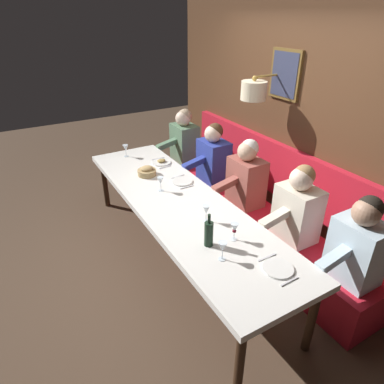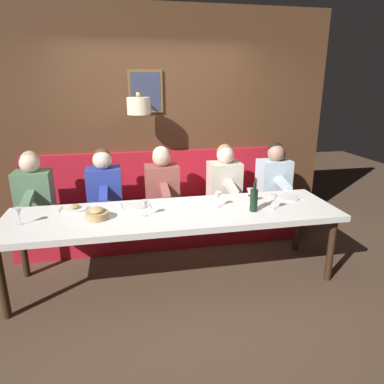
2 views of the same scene
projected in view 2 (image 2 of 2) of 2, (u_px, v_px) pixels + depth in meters
The scene contains 19 objects.
ground_plane at pixel (176, 277), 3.68m from camera, with size 12.00×12.00×0.00m, color #4C3828.
dining_table at pixel (175, 217), 3.47m from camera, with size 0.90×3.29×0.74m.
banquette_bench at pixel (165, 225), 4.44m from camera, with size 0.52×3.49×0.45m, color red.
back_wall_panel at pixel (157, 130), 4.63m from camera, with size 0.59×4.69×2.90m.
diner_nearest at pixel (274, 175), 4.53m from camera, with size 0.60×0.40×0.79m.
diner_near at pixel (225, 178), 4.40m from camera, with size 0.60×0.40×0.79m.
diner_middle at pixel (162, 181), 4.25m from camera, with size 0.60×0.40×0.79m.
diner_far at pixel (104, 184), 4.12m from camera, with size 0.60×0.40×0.79m.
diner_farthest at pixel (33, 188), 3.97m from camera, with size 0.60×0.40×0.79m.
place_setting_0 at pixel (75, 208), 3.51m from camera, with size 0.24×0.32×0.05m.
place_setting_1 at pixel (288, 198), 3.85m from camera, with size 0.24×0.31×0.01m.
place_setting_2 at pixel (136, 206), 3.60m from camera, with size 0.24×0.31×0.01m.
wine_glass_0 at pixel (144, 205), 3.30m from camera, with size 0.07×0.07×0.16m.
wine_glass_1 at pixel (250, 193), 3.67m from camera, with size 0.07×0.07×0.16m.
wine_glass_2 at pixel (18, 213), 3.10m from camera, with size 0.07×0.07×0.16m.
wine_glass_3 at pixel (218, 196), 3.55m from camera, with size 0.07×0.07×0.16m.
wine_glass_4 at pixel (274, 199), 3.48m from camera, with size 0.07×0.07×0.16m.
wine_bottle at pixel (254, 200), 3.44m from camera, with size 0.08×0.08×0.30m.
bread_bowl at pixel (97, 214), 3.26m from camera, with size 0.22×0.22×0.12m.
Camera 2 is at (-3.20, 0.48, 1.97)m, focal length 32.59 mm.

